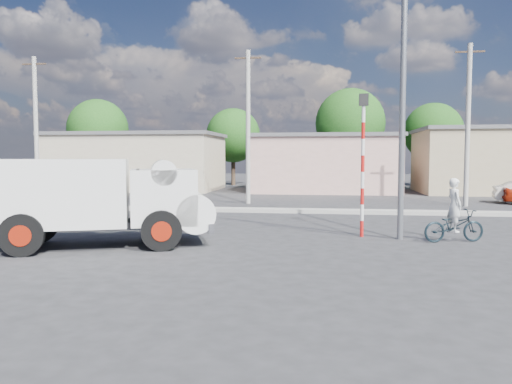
# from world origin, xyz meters

# --- Properties ---
(ground_plane) EXTENTS (120.00, 120.00, 0.00)m
(ground_plane) POSITION_xyz_m (0.00, 0.00, 0.00)
(ground_plane) COLOR #28282A
(ground_plane) RESTS_ON ground
(median) EXTENTS (40.00, 0.80, 0.16)m
(median) POSITION_xyz_m (0.00, 8.00, 0.08)
(median) COLOR #99968E
(median) RESTS_ON ground
(truck) EXTENTS (6.16, 3.98, 2.40)m
(truck) POSITION_xyz_m (-3.91, -1.14, 1.33)
(truck) COLOR black
(truck) RESTS_ON ground
(bicycle) EXTENTS (1.91, 1.10, 0.95)m
(bicycle) POSITION_xyz_m (5.76, 0.89, 0.47)
(bicycle) COLOR black
(bicycle) RESTS_ON ground
(cyclist) EXTENTS (0.51, 0.65, 1.55)m
(cyclist) POSITION_xyz_m (5.76, 0.89, 0.78)
(cyclist) COLOR white
(cyclist) RESTS_ON ground
(traffic_pole) EXTENTS (0.28, 0.18, 4.36)m
(traffic_pole) POSITION_xyz_m (3.20, 1.50, 2.59)
(traffic_pole) COLOR red
(traffic_pole) RESTS_ON ground
(streetlight) EXTENTS (2.34, 0.22, 9.00)m
(streetlight) POSITION_xyz_m (4.14, 1.20, 4.96)
(streetlight) COLOR slate
(streetlight) RESTS_ON ground
(building_row) EXTENTS (37.80, 7.30, 4.44)m
(building_row) POSITION_xyz_m (1.10, 22.00, 2.13)
(building_row) COLOR #C2B192
(building_row) RESTS_ON ground
(tree_row) EXTENTS (51.24, 7.43, 8.42)m
(tree_row) POSITION_xyz_m (7.45, 28.53, 4.96)
(tree_row) COLOR #38281E
(tree_row) RESTS_ON ground
(utility_poles) EXTENTS (35.40, 0.24, 8.00)m
(utility_poles) POSITION_xyz_m (3.25, 12.00, 4.07)
(utility_poles) COLOR #99968E
(utility_poles) RESTS_ON ground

